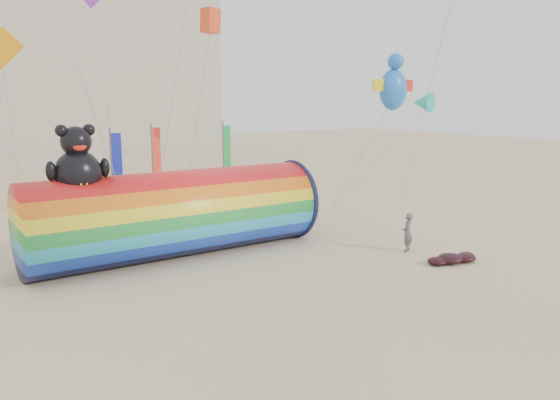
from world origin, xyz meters
TOP-DOWN VIEW (x-y plane):
  - ground at (0.00, 0.00)m, footprint 160.00×160.00m
  - windsock_assembly at (-3.29, 3.88)m, footprint 12.71×3.87m
  - kite_handler at (5.36, -1.45)m, footprint 0.76×0.67m
  - fabric_bundle at (5.65, -3.70)m, footprint 2.62×1.35m
  - festival_banners at (1.37, 15.11)m, footprint 10.01×4.77m

SIDE VIEW (x-z plane):
  - ground at x=0.00m, z-range 0.00..0.00m
  - fabric_bundle at x=5.65m, z-range -0.03..0.37m
  - kite_handler at x=5.36m, z-range 0.00..1.74m
  - windsock_assembly at x=-3.29m, z-range -0.99..4.87m
  - festival_banners at x=1.37m, z-range 0.04..5.24m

